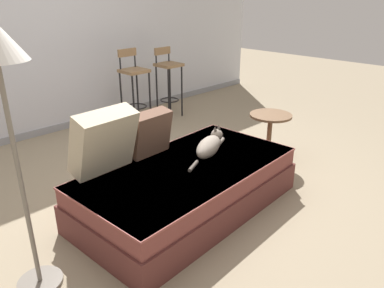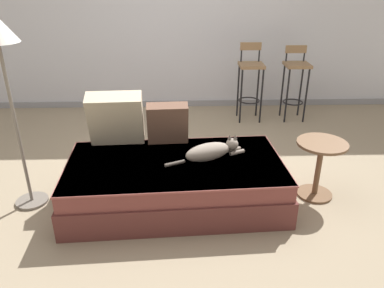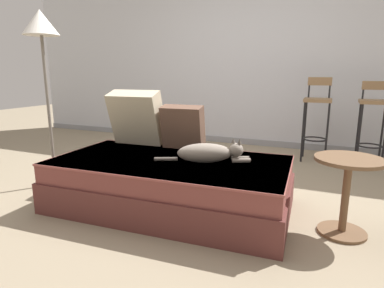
{
  "view_description": "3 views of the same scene",
  "coord_description": "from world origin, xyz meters",
  "px_view_note": "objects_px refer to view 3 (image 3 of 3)",
  "views": [
    {
      "loc": [
        -1.93,
        -2.38,
        1.74
      ],
      "look_at": [
        0.15,
        -0.3,
        0.52
      ],
      "focal_mm": 35.0,
      "sensor_mm": 36.0,
      "label": 1
    },
    {
      "loc": [
        0.06,
        -3.25,
        1.91
      ],
      "look_at": [
        0.15,
        -0.3,
        0.52
      ],
      "focal_mm": 35.0,
      "sensor_mm": 36.0,
      "label": 2
    },
    {
      "loc": [
        1.15,
        -2.6,
        1.08
      ],
      "look_at": [
        0.15,
        -0.3,
        0.52
      ],
      "focal_mm": 30.0,
      "sensor_mm": 36.0,
      "label": 3
    }
  ],
  "objects_px": {
    "bar_stool_near_window": "(317,112)",
    "side_table": "(347,185)",
    "floor_lamp": "(42,39)",
    "bar_stool_by_doorway": "(373,114)",
    "cat": "(209,153)",
    "throw_pillow_middle": "(183,127)",
    "couch": "(170,183)",
    "throw_pillow_corner": "(137,118)"
  },
  "relations": [
    {
      "from": "bar_stool_near_window",
      "to": "side_table",
      "type": "bearing_deg",
      "value": -81.47
    },
    {
      "from": "floor_lamp",
      "to": "bar_stool_by_doorway",
      "type": "bearing_deg",
      "value": 34.69
    },
    {
      "from": "cat",
      "to": "throw_pillow_middle",
      "type": "bearing_deg",
      "value": 137.52
    },
    {
      "from": "couch",
      "to": "throw_pillow_middle",
      "type": "xyz_separation_m",
      "value": [
        -0.07,
        0.39,
        0.4
      ]
    },
    {
      "from": "cat",
      "to": "bar_stool_by_doorway",
      "type": "xyz_separation_m",
      "value": [
        1.29,
        1.99,
        0.13
      ]
    },
    {
      "from": "throw_pillow_middle",
      "to": "side_table",
      "type": "distance_m",
      "value": 1.42
    },
    {
      "from": "throw_pillow_middle",
      "to": "cat",
      "type": "relative_size",
      "value": 0.56
    },
    {
      "from": "throw_pillow_corner",
      "to": "bar_stool_near_window",
      "type": "relative_size",
      "value": 0.51
    },
    {
      "from": "bar_stool_near_window",
      "to": "couch",
      "type": "bearing_deg",
      "value": -116.03
    },
    {
      "from": "bar_stool_near_window",
      "to": "bar_stool_by_doorway",
      "type": "relative_size",
      "value": 1.04
    },
    {
      "from": "cat",
      "to": "throw_pillow_corner",
      "type": "bearing_deg",
      "value": 159.16
    },
    {
      "from": "bar_stool_by_doorway",
      "to": "side_table",
      "type": "relative_size",
      "value": 1.84
    },
    {
      "from": "side_table",
      "to": "throw_pillow_corner",
      "type": "bearing_deg",
      "value": 170.7
    },
    {
      "from": "throw_pillow_corner",
      "to": "couch",
      "type": "bearing_deg",
      "value": -34.44
    },
    {
      "from": "couch",
      "to": "throw_pillow_middle",
      "type": "height_order",
      "value": "throw_pillow_middle"
    },
    {
      "from": "cat",
      "to": "bar_stool_near_window",
      "type": "distance_m",
      "value": 2.11
    },
    {
      "from": "throw_pillow_corner",
      "to": "side_table",
      "type": "bearing_deg",
      "value": -9.3
    },
    {
      "from": "bar_stool_by_doorway",
      "to": "throw_pillow_middle",
      "type": "bearing_deg",
      "value": -135.54
    },
    {
      "from": "cat",
      "to": "side_table",
      "type": "distance_m",
      "value": 0.98
    },
    {
      "from": "floor_lamp",
      "to": "couch",
      "type": "bearing_deg",
      "value": -1.32
    },
    {
      "from": "side_table",
      "to": "couch",
      "type": "bearing_deg",
      "value": -176.89
    },
    {
      "from": "couch",
      "to": "side_table",
      "type": "relative_size",
      "value": 3.6
    },
    {
      "from": "cat",
      "to": "floor_lamp",
      "type": "relative_size",
      "value": 0.44
    },
    {
      "from": "couch",
      "to": "throw_pillow_middle",
      "type": "distance_m",
      "value": 0.56
    },
    {
      "from": "couch",
      "to": "bar_stool_near_window",
      "type": "relative_size",
      "value": 1.87
    },
    {
      "from": "bar_stool_by_doorway",
      "to": "side_table",
      "type": "xyz_separation_m",
      "value": [
        -0.31,
        -1.97,
        -0.26
      ]
    },
    {
      "from": "throw_pillow_corner",
      "to": "floor_lamp",
      "type": "distance_m",
      "value": 1.09
    },
    {
      "from": "bar_stool_by_doorway",
      "to": "side_table",
      "type": "height_order",
      "value": "bar_stool_by_doorway"
    },
    {
      "from": "throw_pillow_corner",
      "to": "floor_lamp",
      "type": "xyz_separation_m",
      "value": [
        -0.76,
        -0.34,
        0.71
      ]
    },
    {
      "from": "throw_pillow_corner",
      "to": "side_table",
      "type": "xyz_separation_m",
      "value": [
        1.83,
        -0.3,
        -0.32
      ]
    },
    {
      "from": "couch",
      "to": "floor_lamp",
      "type": "relative_size",
      "value": 1.18
    },
    {
      "from": "couch",
      "to": "cat",
      "type": "distance_m",
      "value": 0.42
    },
    {
      "from": "throw_pillow_middle",
      "to": "side_table",
      "type": "bearing_deg",
      "value": -13.45
    },
    {
      "from": "throw_pillow_middle",
      "to": "couch",
      "type": "bearing_deg",
      "value": -80.14
    },
    {
      "from": "throw_pillow_corner",
      "to": "bar_stool_by_doorway",
      "type": "xyz_separation_m",
      "value": [
        2.14,
        1.67,
        -0.05
      ]
    },
    {
      "from": "throw_pillow_middle",
      "to": "bar_stool_by_doorway",
      "type": "bearing_deg",
      "value": 44.46
    },
    {
      "from": "bar_stool_by_doorway",
      "to": "cat",
      "type": "bearing_deg",
      "value": -122.95
    },
    {
      "from": "side_table",
      "to": "floor_lamp",
      "type": "bearing_deg",
      "value": -179.11
    },
    {
      "from": "throw_pillow_middle",
      "to": "cat",
      "type": "xyz_separation_m",
      "value": [
        0.38,
        -0.35,
        -0.12
      ]
    },
    {
      "from": "bar_stool_near_window",
      "to": "throw_pillow_corner",
      "type": "bearing_deg",
      "value": -132.6
    },
    {
      "from": "couch",
      "to": "bar_stool_by_doorway",
      "type": "bearing_deg",
      "value": 51.77
    },
    {
      "from": "throw_pillow_corner",
      "to": "cat",
      "type": "relative_size",
      "value": 0.73
    }
  ]
}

